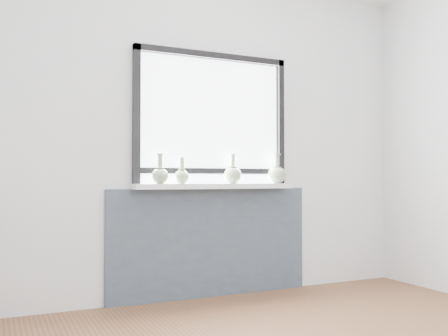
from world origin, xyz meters
name	(u,v)px	position (x,y,z in m)	size (l,w,h in m)	color
back_wall	(210,134)	(0.00, 1.81, 1.30)	(3.60, 0.02, 2.60)	silver
apron_panel	(212,242)	(0.00, 1.78, 0.43)	(1.70, 0.03, 0.86)	#434C5C
windowsill	(215,186)	(0.00, 1.71, 0.88)	(1.32, 0.18, 0.04)	white
window	(212,116)	(0.00, 1.77, 1.44)	(1.30, 0.06, 1.05)	black
vase_a	(160,174)	(-0.46, 1.68, 0.97)	(0.13, 0.13, 0.23)	#A0B791
vase_b	(182,175)	(-0.29, 1.70, 0.97)	(0.12, 0.12, 0.20)	#A0B791
vase_c	(233,174)	(0.15, 1.71, 0.98)	(0.15, 0.15, 0.24)	#A0B791
vase_d	(277,174)	(0.56, 1.71, 0.98)	(0.16, 0.16, 0.25)	#A0B791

